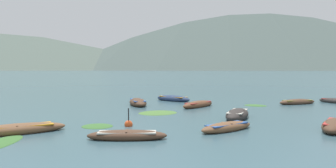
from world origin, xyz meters
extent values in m
plane|color=#385660|center=(0.00, 1500.00, 0.00)|extent=(6000.00, 6000.00, 0.00)
cone|color=#56665B|center=(-878.37, 1756.04, 307.08)|extent=(2154.15, 2154.15, 614.17)
cone|color=#4C5B56|center=(35.99, 1690.38, 303.72)|extent=(1873.92, 1873.92, 607.44)
ellipsoid|color=brown|center=(1.28, 19.77, 0.18)|extent=(2.78, 3.92, 0.59)
cube|color=#B22D28|center=(1.28, 19.77, 0.35)|extent=(2.01, 2.82, 0.05)
cube|color=brown|center=(1.28, 19.77, 0.40)|extent=(0.66, 0.41, 0.04)
ellipsoid|color=brown|center=(-6.30, 8.04, 0.17)|extent=(4.08, 3.76, 0.57)
cube|color=orange|center=(-6.30, 8.04, 0.34)|extent=(2.93, 2.70, 0.05)
cube|color=brown|center=(-6.30, 8.04, 0.39)|extent=(0.57, 0.64, 0.04)
ellipsoid|color=#2D2826|center=(3.94, 14.26, 0.21)|extent=(1.99, 3.78, 0.70)
cube|color=#B7B2A3|center=(3.94, 14.26, 0.42)|extent=(1.44, 2.72, 0.05)
cube|color=#2D2826|center=(3.94, 14.26, 0.47)|extent=(0.82, 0.26, 0.04)
ellipsoid|color=brown|center=(3.21, 10.29, 0.15)|extent=(2.93, 3.04, 0.51)
cube|color=#28519E|center=(3.21, 10.29, 0.30)|extent=(2.11, 2.19, 0.05)
cube|color=brown|center=(3.21, 10.29, 0.35)|extent=(0.52, 0.49, 0.04)
ellipsoid|color=navy|center=(-1.32, 24.26, 0.19)|extent=(3.94, 3.27, 0.65)
cube|color=orange|center=(-1.32, 24.26, 0.39)|extent=(2.83, 2.35, 0.05)
cube|color=navy|center=(-1.32, 24.26, 0.44)|extent=(0.56, 0.76, 0.04)
ellipsoid|color=#4C3323|center=(-3.69, 20.29, 0.21)|extent=(2.68, 4.10, 0.69)
cube|color=#28519E|center=(-3.69, 20.29, 0.41)|extent=(1.93, 2.95, 0.05)
cube|color=#4C3323|center=(-3.69, 20.29, 0.46)|extent=(0.84, 0.41, 0.04)
ellipsoid|color=#4C3323|center=(9.44, 23.10, 0.16)|extent=(3.68, 2.76, 0.53)
cube|color=olive|center=(9.44, 23.10, 0.32)|extent=(2.65, 1.99, 0.05)
cube|color=#4C3323|center=(9.44, 23.10, 0.37)|extent=(0.43, 0.65, 0.04)
ellipsoid|color=#4C3323|center=(-0.97, 7.67, 0.15)|extent=(3.47, 1.53, 0.49)
cube|color=#B7B2A3|center=(-0.97, 7.67, 0.29)|extent=(2.50, 1.10, 0.05)
cube|color=#4C3323|center=(-0.97, 7.67, 0.34)|extent=(0.19, 0.65, 0.04)
ellipsoid|color=#4C3323|center=(8.39, 11.16, 0.20)|extent=(2.51, 3.64, 0.67)
cube|color=#B22D28|center=(8.39, 11.16, 0.40)|extent=(1.80, 2.62, 0.05)
cube|color=#4C3323|center=(8.39, 11.16, 0.45)|extent=(0.76, 0.40, 0.04)
ellipsoid|color=#2D2826|center=(12.89, 24.52, 0.16)|extent=(2.55, 3.00, 0.52)
cube|color=#B22D28|center=(12.89, 24.52, 0.31)|extent=(1.84, 2.16, 0.05)
cube|color=#2D2826|center=(12.89, 24.52, 0.36)|extent=(0.57, 0.45, 0.04)
sphere|color=#DB4C1E|center=(-1.76, 10.69, 0.08)|extent=(0.42, 0.42, 0.42)
cylinder|color=black|center=(-1.76, 10.69, 0.51)|extent=(0.06, 0.06, 0.84)
ellipsoid|color=#38662D|center=(5.80, 21.34, 0.00)|extent=(2.25, 2.07, 0.14)
ellipsoid|color=#477033|center=(-1.19, 15.83, 0.00)|extent=(3.54, 3.56, 0.14)
ellipsoid|color=#38662D|center=(-3.33, 10.37, 0.00)|extent=(2.23, 2.21, 0.14)
camera|label=1|loc=(2.74, -5.20, 2.91)|focal=34.29mm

